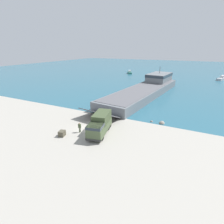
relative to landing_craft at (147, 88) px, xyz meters
The scene contains 10 objects.
ground_plane 29.55m from the landing_craft, 94.74° to the right, with size 240.00×240.00×0.00m, color #9E998E.
water_surface 68.06m from the landing_craft, 92.05° to the left, with size 240.00×180.00×0.01m, color #285B70.
landing_craft is the anchor object (origin of this frame).
military_truck 29.64m from the landing_craft, 89.69° to the right, with size 3.90×7.36×3.19m.
soldier_on_ramp 31.11m from the landing_craft, 95.60° to the right, with size 0.49×0.35×1.72m.
moored_boat_a 44.59m from the landing_craft, 117.87° to the left, with size 4.08×5.52×1.81m.
moored_boat_b 44.86m from the landing_craft, 58.96° to the left, with size 4.95×6.92×1.99m.
cargo_crate 33.71m from the landing_craft, 98.22° to the right, with size 0.88×1.06×0.88m, color #4C4738.
shoreline_rock_a 23.03m from the landing_craft, 67.62° to the right, with size 1.02×1.02×1.02m, color gray.
shoreline_rock_b 22.34m from the landing_craft, 72.28° to the right, with size 0.53×0.53×0.53m, color gray.
Camera 1 is at (16.04, -23.01, 13.50)m, focal length 28.00 mm.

